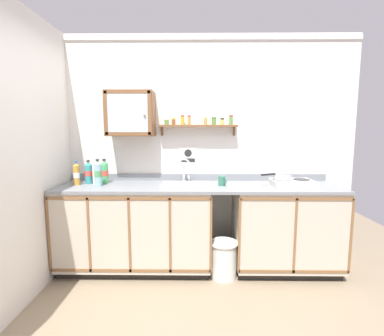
{
  "coord_description": "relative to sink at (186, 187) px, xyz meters",
  "views": [
    {
      "loc": [
        -0.04,
        -2.72,
        1.54
      ],
      "look_at": [
        -0.07,
        0.45,
        1.13
      ],
      "focal_mm": 26.56,
      "sensor_mm": 36.0,
      "label": 1
    }
  ],
  "objects": [
    {
      "name": "trash_bin",
      "position": [
        0.4,
        -0.23,
        -0.72
      ],
      "size": [
        0.31,
        0.31,
        0.39
      ],
      "color": "silver",
      "rests_on": "ground"
    },
    {
      "name": "bottle_opaque_white_1",
      "position": [
        -0.99,
        0.01,
        0.14
      ],
      "size": [
        0.08,
        0.08,
        0.26
      ],
      "color": "white",
      "rests_on": "countertop"
    },
    {
      "name": "lower_cabinet_run_right",
      "position": [
        1.1,
        -0.04,
        -0.46
      ],
      "size": [
        1.13,
        0.65,
        0.92
      ],
      "color": "black",
      "rests_on": "ground"
    },
    {
      "name": "bottle_juice_amber_0",
      "position": [
        -1.19,
        -0.03,
        0.15
      ],
      "size": [
        0.07,
        0.07,
        0.26
      ],
      "color": "gold",
      "rests_on": "countertop"
    },
    {
      "name": "bottle_soda_green_4",
      "position": [
        -0.92,
        0.08,
        0.15
      ],
      "size": [
        0.08,
        0.08,
        0.27
      ],
      "color": "#4CB266",
      "rests_on": "countertop"
    },
    {
      "name": "floor",
      "position": [
        0.14,
        -0.36,
        -0.92
      ],
      "size": [
        6.06,
        6.06,
        0.0
      ],
      "primitive_type": "plane",
      "color": "gray",
      "rests_on": "ground"
    },
    {
      "name": "side_wall_left",
      "position": [
        -1.41,
        -0.64,
        0.39
      ],
      "size": [
        0.05,
        3.44,
        2.63
      ],
      "primitive_type": "cube",
      "color": "silver",
      "rests_on": "ground"
    },
    {
      "name": "warning_sign",
      "position": [
        0.02,
        0.28,
        0.32
      ],
      "size": [
        0.19,
        0.01,
        0.24
      ],
      "color": "silver"
    },
    {
      "name": "spice_shelf",
      "position": [
        0.14,
        0.21,
        0.69
      ],
      "size": [
        0.9,
        0.14,
        0.23
      ],
      "color": "brown"
    },
    {
      "name": "sink",
      "position": [
        0.0,
        0.0,
        0.0
      ],
      "size": [
        0.53,
        0.42,
        0.41
      ],
      "color": "silver",
      "rests_on": "countertop"
    },
    {
      "name": "hot_plate_stove",
      "position": [
        1.16,
        -0.04,
        0.06
      ],
      "size": [
        0.44,
        0.33,
        0.07
      ],
      "color": "silver",
      "rests_on": "countertop"
    },
    {
      "name": "back_wall",
      "position": [
        0.14,
        0.31,
        0.4
      ],
      "size": [
        3.66,
        0.07,
        2.63
      ],
      "color": "silver",
      "rests_on": "ground"
    },
    {
      "name": "bottle_detergent_teal_2",
      "position": [
        -1.09,
        0.05,
        0.15
      ],
      "size": [
        0.08,
        0.08,
        0.26
      ],
      "color": "teal",
      "rests_on": "countertop"
    },
    {
      "name": "mug",
      "position": [
        0.4,
        -0.05,
        0.08
      ],
      "size": [
        0.09,
        0.11,
        0.11
      ],
      "color": "#337259",
      "rests_on": "countertop"
    },
    {
      "name": "wall_cabinet",
      "position": [
        -0.62,
        0.14,
        0.81
      ],
      "size": [
        0.53,
        0.31,
        0.49
      ],
      "color": "brown"
    },
    {
      "name": "countertop",
      "position": [
        0.14,
        -0.04,
        0.01
      ],
      "size": [
        3.02,
        0.67,
        0.03
      ],
      "primitive_type": "cube",
      "color": "gray",
      "rests_on": "lower_cabinet_run"
    },
    {
      "name": "bottle_water_blue_3",
      "position": [
        -0.93,
        -0.1,
        0.16
      ],
      "size": [
        0.08,
        0.08,
        0.29
      ],
      "color": "#8CB7E0",
      "rests_on": "countertop"
    },
    {
      "name": "lower_cabinet_run",
      "position": [
        -0.55,
        -0.04,
        -0.46
      ],
      "size": [
        1.65,
        0.65,
        0.92
      ],
      "color": "black",
      "rests_on": "ground"
    },
    {
      "name": "saucepan",
      "position": [
        1.05,
        -0.02,
        0.14
      ],
      "size": [
        0.36,
        0.22,
        0.08
      ],
      "color": "silver",
      "rests_on": "hot_plate_stove"
    },
    {
      "name": "backsplash",
      "position": [
        0.14,
        0.27,
        0.07
      ],
      "size": [
        3.02,
        0.02,
        0.08
      ],
      "primitive_type": "cube",
      "color": "gray",
      "rests_on": "countertop"
    }
  ]
}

